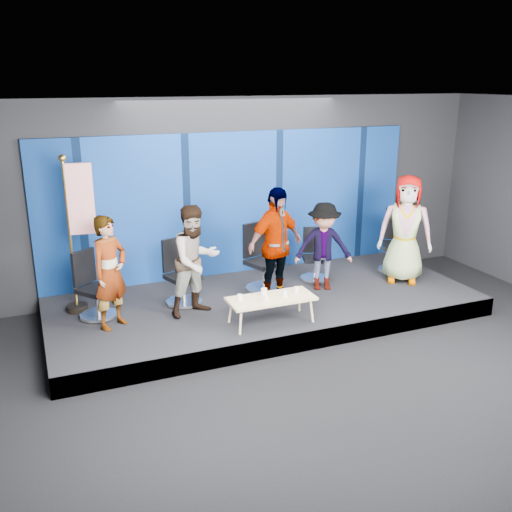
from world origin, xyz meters
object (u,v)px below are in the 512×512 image
object	(u,v)px
chair_e	(397,252)
flag_stand	(78,231)
chair_d	(314,263)
mug_c	(264,292)
chair_c	(262,269)
mug_b	(266,298)
panelist_e	(405,229)
mug_e	(296,289)
panelist_a	(110,272)
mug_d	(285,294)
chair_b	(181,283)
coffee_table	(271,299)
panelist_d	(323,247)
chair_a	(94,296)
mug_a	(240,298)
panelist_b	(195,261)
panelist_c	(275,245)

from	to	relation	value
chair_e	flag_stand	size ratio (longest dim) A/B	0.48
chair_d	mug_c	xyz separation A→B (m)	(-1.57, -1.34, 0.14)
chair_c	mug_b	world-z (taller)	chair_c
panelist_e	mug_e	size ratio (longest dim) A/B	22.71
panelist_a	mug_b	distance (m)	2.28
chair_c	mug_d	xyz separation A→B (m)	(-0.21, -1.37, 0.06)
chair_d	mug_c	distance (m)	2.07
panelist_a	chair_b	distance (m)	1.36
flag_stand	coffee_table	bearing A→B (deg)	-24.24
panelist_d	panelist_e	xyz separation A→B (m)	(1.53, -0.18, 0.20)
chair_a	mug_d	distance (m)	2.89
panelist_d	mug_a	size ratio (longest dim) A/B	16.63
chair_c	chair_e	distance (m)	2.72
mug_b	mug_e	size ratio (longest dim) A/B	1.07
panelist_e	mug_a	bearing A→B (deg)	-133.34
panelist_b	mug_e	world-z (taller)	panelist_b
panelist_c	mug_d	xyz separation A→B (m)	(-0.23, -0.86, -0.50)
chair_b	panelist_b	size ratio (longest dim) A/B	0.62
mug_a	panelist_b	bearing A→B (deg)	122.76
chair_d	chair_e	bearing A→B (deg)	12.04
chair_d	panelist_a	bearing A→B (deg)	-150.15
panelist_c	chair_c	bearing A→B (deg)	73.40
panelist_c	mug_b	xyz separation A→B (m)	(-0.56, -0.92, -0.49)
chair_e	mug_c	world-z (taller)	chair_e
panelist_e	mug_e	xyz separation A→B (m)	(-2.49, -0.74, -0.52)
chair_b	chair_e	world-z (taller)	chair_e
chair_b	mug_e	size ratio (longest dim) A/B	12.55
panelist_b	mug_c	distance (m)	1.15
panelist_c	chair_e	distance (m)	2.79
mug_b	panelist_a	bearing A→B (deg)	157.37
panelist_a	panelist_c	size ratio (longest dim) A/B	0.89
mug_b	mug_c	bearing A→B (deg)	74.28
chair_c	mug_d	world-z (taller)	chair_c
chair_a	mug_b	xyz separation A→B (m)	(2.27, -1.32, 0.10)
coffee_table	mug_e	distance (m)	0.46
panelist_a	mug_d	bearing A→B (deg)	-55.28
chair_a	chair_c	bearing A→B (deg)	-34.60
chair_d	chair_a	bearing A→B (deg)	-157.36
mug_a	panelist_a	bearing A→B (deg)	157.89
chair_a	chair_b	bearing A→B (deg)	-35.27
chair_b	mug_e	distance (m)	1.90
chair_d	panelist_c	bearing A→B (deg)	-129.86
mug_d	flag_stand	distance (m)	3.26
flag_stand	panelist_c	bearing A→B (deg)	-6.40
mug_e	panelist_c	bearing A→B (deg)	90.74
panelist_c	coffee_table	size ratio (longest dim) A/B	1.45
chair_e	mug_d	size ratio (longest dim) A/B	13.60
mug_c	mug_e	bearing A→B (deg)	-7.75
chair_d	coffee_table	distance (m)	2.11
panelist_b	chair_e	distance (m)	4.12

